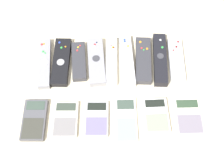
# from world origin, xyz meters

# --- Properties ---
(ground_plane) EXTENTS (3.00, 3.00, 0.00)m
(ground_plane) POSITION_xyz_m (0.00, 0.00, 0.00)
(ground_plane) COLOR beige
(remote_0) EXTENTS (0.05, 0.21, 0.03)m
(remote_0) POSITION_xyz_m (-0.24, 0.12, 0.01)
(remote_0) COLOR gray
(remote_0) RESTS_ON ground_plane
(remote_1) EXTENTS (0.07, 0.20, 0.03)m
(remote_1) POSITION_xyz_m (-0.18, 0.13, 0.01)
(remote_1) COLOR black
(remote_1) RESTS_ON ground_plane
(remote_2) EXTENTS (0.06, 0.16, 0.02)m
(remote_2) POSITION_xyz_m (-0.12, 0.13, 0.01)
(remote_2) COLOR #333338
(remote_2) RESTS_ON ground_plane
(remote_3) EXTENTS (0.07, 0.20, 0.03)m
(remote_3) POSITION_xyz_m (-0.05, 0.12, 0.01)
(remote_3) COLOR gray
(remote_3) RESTS_ON ground_plane
(remote_4) EXTENTS (0.04, 0.20, 0.02)m
(remote_4) POSITION_xyz_m (0.00, 0.13, 0.01)
(remote_4) COLOR white
(remote_4) RESTS_ON ground_plane
(remote_5) EXTENTS (0.05, 0.21, 0.03)m
(remote_5) POSITION_xyz_m (0.06, 0.13, 0.01)
(remote_5) COLOR #B7B7BC
(remote_5) RESTS_ON ground_plane
(remote_6) EXTENTS (0.06, 0.19, 0.02)m
(remote_6) POSITION_xyz_m (0.12, 0.13, 0.01)
(remote_6) COLOR #333338
(remote_6) RESTS_ON ground_plane
(remote_7) EXTENTS (0.06, 0.22, 0.03)m
(remote_7) POSITION_xyz_m (0.18, 0.13, 0.01)
(remote_7) COLOR black
(remote_7) RESTS_ON ground_plane
(remote_8) EXTENTS (0.06, 0.18, 0.02)m
(remote_8) POSITION_xyz_m (0.24, 0.13, 0.01)
(remote_8) COLOR #B7B7BC
(remote_8) RESTS_ON ground_plane
(calculator_0) EXTENTS (0.08, 0.14, 0.02)m
(calculator_0) POSITION_xyz_m (-0.26, -0.10, 0.01)
(calculator_0) COLOR #4C4C51
(calculator_0) RESTS_ON ground_plane
(calculator_1) EXTENTS (0.08, 0.13, 0.02)m
(calculator_1) POSITION_xyz_m (-0.16, -0.10, 0.01)
(calculator_1) COLOR beige
(calculator_1) RESTS_ON ground_plane
(calculator_2) EXTENTS (0.08, 0.12, 0.01)m
(calculator_2) POSITION_xyz_m (-0.05, -0.10, 0.01)
(calculator_2) COLOR #B2B2B7
(calculator_2) RESTS_ON ground_plane
(calculator_3) EXTENTS (0.07, 0.16, 0.01)m
(calculator_3) POSITION_xyz_m (0.04, -0.10, 0.01)
(calculator_3) COLOR silver
(calculator_3) RESTS_ON ground_plane
(calculator_4) EXTENTS (0.08, 0.12, 0.02)m
(calculator_4) POSITION_xyz_m (0.14, -0.09, 0.01)
(calculator_4) COLOR silver
(calculator_4) RESTS_ON ground_plane
(calculator_5) EXTENTS (0.09, 0.13, 0.01)m
(calculator_5) POSITION_xyz_m (0.25, -0.09, 0.01)
(calculator_5) COLOR beige
(calculator_5) RESTS_ON ground_plane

